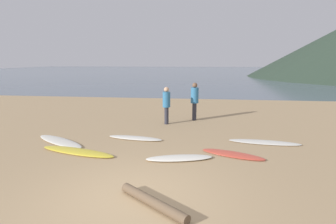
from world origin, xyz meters
TOP-DOWN VIEW (x-y plane):
  - ground_plane at (0.00, 10.00)m, footprint 120.00×120.00m
  - ocean_water at (0.00, 64.71)m, footprint 140.00×100.00m
  - surfboard_0 at (-3.47, 3.46)m, footprint 2.41×1.74m
  - surfboard_1 at (-2.37, 2.53)m, footprint 2.72×1.18m
  - surfboard_2 at (-0.93, 4.17)m, footprint 2.11×0.75m
  - surfboard_3 at (0.86, 2.36)m, footprint 2.03×0.96m
  - surfboard_4 at (2.44, 2.90)m, footprint 1.99×1.21m
  - surfboard_5 at (3.68, 4.27)m, footprint 2.48×0.78m
  - person_0 at (1.14, 7.57)m, footprint 0.37×0.37m
  - person_1 at (-0.08, 6.62)m, footprint 0.34×0.34m
  - driftwood_log at (0.54, -0.21)m, footprint 1.54×1.22m

SIDE VIEW (x-z plane):
  - ground_plane at x=0.00m, z-range -0.20..0.00m
  - ocean_water at x=0.00m, z-range 0.00..0.00m
  - surfboard_5 at x=3.68m, z-range 0.00..0.06m
  - surfboard_4 at x=2.44m, z-range 0.00..0.07m
  - surfboard_0 at x=-3.47m, z-range 0.00..0.08m
  - surfboard_2 at x=-0.93m, z-range 0.00..0.08m
  - surfboard_1 at x=-2.37m, z-range 0.00..0.08m
  - surfboard_3 at x=0.86m, z-range 0.00..0.09m
  - driftwood_log at x=0.54m, z-range 0.00..0.20m
  - person_1 at x=-0.08m, z-range 0.15..1.84m
  - person_0 at x=1.14m, z-range 0.16..1.97m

